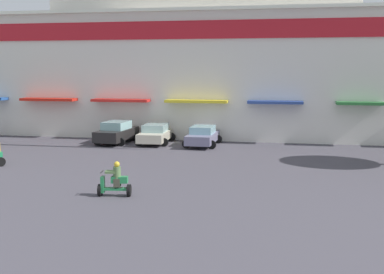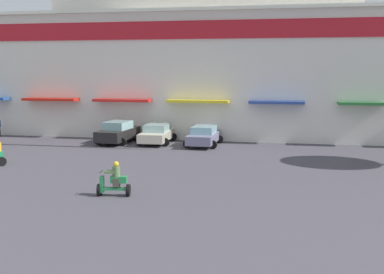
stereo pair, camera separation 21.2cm
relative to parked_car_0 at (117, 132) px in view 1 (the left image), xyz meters
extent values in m
plane|color=#4A464F|center=(5.41, -14.84, -0.80)|extent=(128.00, 128.00, 0.00)
cube|color=white|center=(5.41, 8.52, 4.02)|extent=(40.85, 12.72, 9.63)
cube|color=red|center=(5.41, 2.10, 7.48)|extent=(37.58, 0.12, 1.32)
cube|color=white|center=(5.41, 2.06, 8.95)|extent=(40.85, 0.70, 0.24)
cube|color=red|center=(-6.10, 1.61, 2.24)|extent=(4.40, 1.10, 0.20)
cube|color=red|center=(-0.19, 1.61, 2.24)|extent=(4.45, 1.10, 0.20)
cube|color=gold|center=(5.67, 1.61, 2.24)|extent=(4.65, 1.10, 0.20)
cube|color=#2B448C|center=(11.43, 1.61, 2.24)|extent=(3.94, 1.10, 0.20)
cube|color=#2C7237|center=(17.28, 1.61, 2.24)|extent=(3.22, 1.10, 0.20)
cube|color=black|center=(0.00, 0.00, -0.15)|extent=(2.18, 4.41, 0.76)
cube|color=#95C3C4|center=(0.00, 0.00, 0.52)|extent=(1.75, 2.26, 0.57)
cylinder|color=black|center=(-0.80, 1.39, -0.50)|extent=(0.61, 0.21, 0.60)
cylinder|color=black|center=(1.02, 1.24, -0.50)|extent=(0.61, 0.21, 0.60)
cylinder|color=black|center=(-1.02, -1.24, -0.50)|extent=(0.61, 0.21, 0.60)
cylinder|color=black|center=(0.80, -1.39, -0.50)|extent=(0.61, 0.21, 0.60)
cube|color=beige|center=(2.86, 0.39, -0.21)|extent=(1.97, 4.51, 0.62)
cube|color=#9ABFBE|center=(2.86, 0.39, 0.35)|extent=(1.64, 2.27, 0.51)
cylinder|color=black|center=(1.90, 1.75, -0.50)|extent=(0.60, 0.18, 0.60)
cylinder|color=black|center=(3.74, 1.80, -0.50)|extent=(0.60, 0.18, 0.60)
cylinder|color=black|center=(1.98, -1.01, -0.50)|extent=(0.60, 0.18, 0.60)
cylinder|color=black|center=(3.82, -0.96, -0.50)|extent=(0.60, 0.18, 0.60)
cube|color=slate|center=(6.43, -0.09, -0.21)|extent=(1.91, 4.27, 0.63)
cube|color=#8DC0CA|center=(6.43, -0.09, 0.36)|extent=(1.59, 2.16, 0.50)
cylinder|color=black|center=(5.59, 1.25, -0.50)|extent=(0.61, 0.18, 0.60)
cylinder|color=black|center=(7.36, 1.19, -0.50)|extent=(0.61, 0.18, 0.60)
cylinder|color=black|center=(5.50, -1.36, -0.50)|extent=(0.61, 0.18, 0.60)
cylinder|color=black|center=(7.27, -1.42, -0.50)|extent=(0.61, 0.18, 0.60)
cylinder|color=black|center=(4.25, -14.28, -0.54)|extent=(0.22, 0.54, 0.52)
cylinder|color=black|center=(5.49, -14.10, -0.54)|extent=(0.22, 0.54, 0.52)
cube|color=#248147|center=(4.87, -14.19, -0.48)|extent=(1.13, 0.44, 0.10)
cube|color=#248147|center=(5.09, -14.16, -0.07)|extent=(0.74, 0.40, 0.28)
cube|color=#248147|center=(4.37, -14.27, -0.29)|extent=(0.18, 0.34, 0.71)
cylinder|color=black|center=(4.35, -14.27, 0.27)|extent=(0.11, 0.52, 0.04)
cube|color=#484638|center=(4.99, -14.18, -0.19)|extent=(0.32, 0.36, 0.36)
cylinder|color=#597847|center=(4.99, -14.18, 0.24)|extent=(0.36, 0.36, 0.50)
sphere|color=gold|center=(4.99, -14.18, 0.60)|extent=(0.25, 0.25, 0.25)
cube|color=#597847|center=(4.72, -14.22, 0.27)|extent=(0.48, 0.40, 0.10)
cylinder|color=black|center=(-3.55, -9.33, -0.54)|extent=(0.46, 0.48, 0.52)
camera|label=1|loc=(11.78, -33.30, 4.65)|focal=44.81mm
camera|label=2|loc=(11.99, -33.26, 4.65)|focal=44.81mm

